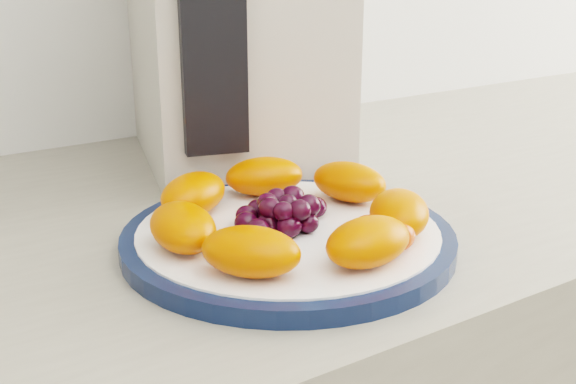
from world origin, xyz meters
TOP-DOWN VIEW (x-y plane):
  - plate_rim at (0.01, 1.07)m, footprint 0.28×0.28m
  - plate_face at (0.01, 1.07)m, footprint 0.26×0.26m
  - appliance_body at (0.10, 1.34)m, footprint 0.28×0.33m
  - appliance_panel at (0.01, 1.21)m, footprint 0.07×0.04m
  - fruit_plate at (0.01, 1.07)m, footprint 0.24×0.24m

SIDE VIEW (x-z plane):
  - plate_rim at x=0.01m, z-range 0.90..0.91m
  - plate_face at x=0.01m, z-range 0.90..0.92m
  - fruit_plate at x=0.01m, z-range 0.92..0.95m
  - appliance_body at x=0.10m, z-range 0.90..1.26m
  - appliance_panel at x=0.01m, z-range 0.95..1.22m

